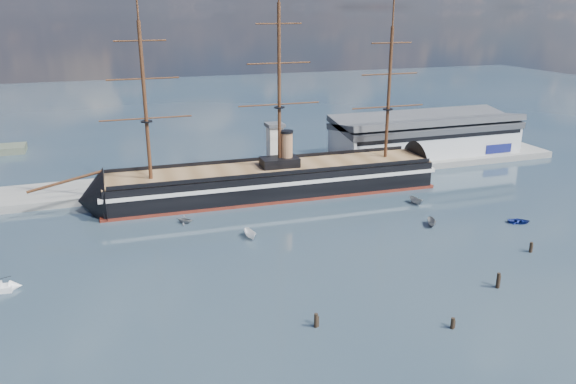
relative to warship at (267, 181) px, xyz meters
name	(u,v)px	position (x,y,z in m)	size (l,w,h in m)	color
ground	(305,219)	(3.57, -20.00, -4.04)	(600.00, 600.00, 0.00)	#1F3344
quay	(294,175)	(13.57, 16.00, -4.04)	(180.00, 18.00, 2.00)	slate
warehouse	(425,135)	(61.57, 20.00, 3.95)	(63.00, 21.00, 11.60)	#B7BABC
quay_tower	(275,148)	(6.57, 13.00, 5.72)	(5.00, 5.00, 15.00)	silver
warship	(267,181)	(0.00, 0.00, 0.00)	(113.08, 18.49, 53.94)	black
motorboat_a	(250,238)	(-12.16, -27.44, -4.04)	(5.82, 2.13, 2.33)	white
motorboat_c	(431,226)	(29.90, -34.16, -4.04)	(5.36, 1.97, 2.14)	gray
motorboat_d	(185,223)	(-24.35, -13.79, -4.04)	(6.10, 2.64, 2.24)	slate
motorboat_e	(519,223)	(50.45, -39.32, -4.04)	(3.16, 1.26, 1.47)	navy
motorboat_f	(416,204)	(34.56, -19.54, -4.04)	(5.51, 2.02, 2.21)	gray
piling_near_left	(316,327)	(-11.86, -65.89, -4.04)	(0.64, 0.64, 3.11)	black
piling_near_mid	(452,328)	(8.52, -73.37, -4.04)	(0.64, 0.64, 2.57)	black
piling_near_right	(497,288)	(24.30, -64.43, -4.04)	(0.64, 0.64, 3.68)	black
piling_far_right	(530,252)	(41.17, -53.70, -4.04)	(0.64, 0.64, 2.94)	black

